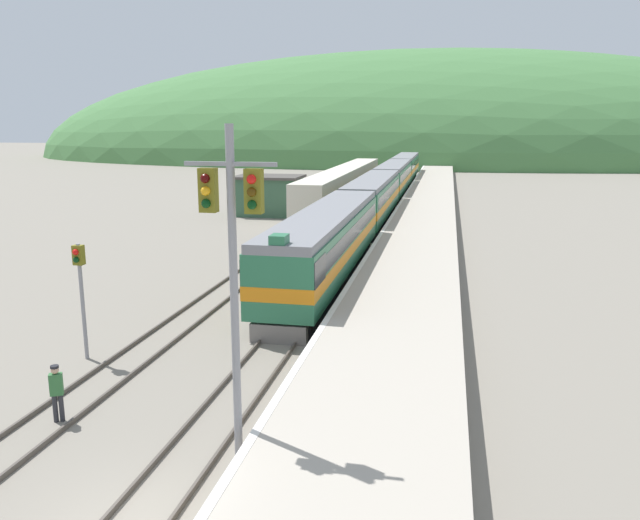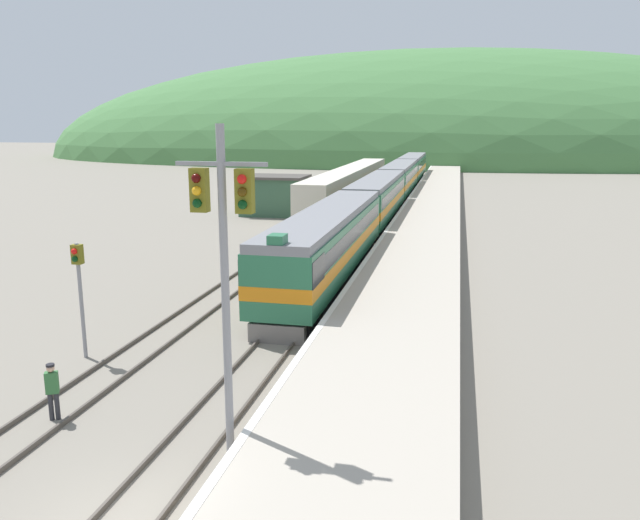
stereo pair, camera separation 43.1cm
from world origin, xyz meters
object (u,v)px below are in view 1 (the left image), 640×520
carriage_third (394,179)px  siding_train (344,185)px  carriage_second (373,199)px  track_worker (57,390)px  signal_post_siding (80,278)px  express_train_lead_car (326,244)px  signal_mast_main (233,251)px  carriage_fourth (405,167)px

carriage_third → siding_train: size_ratio=0.50×
carriage_second → siding_train: (-4.78, 13.81, -0.19)m
carriage_second → track_worker: bearing=-96.6°
signal_post_siding → express_train_lead_car: bearing=63.3°
carriage_second → signal_post_siding: 34.83m
express_train_lead_car → carriage_third: (0.00, 41.85, -0.01)m
carriage_second → signal_post_siding: signal_post_siding is taller
signal_mast_main → signal_post_siding: signal_mast_main is taller
carriage_fourth → siding_train: bearing=-99.9°
carriage_fourth → track_worker: (-4.52, -80.03, -1.17)m
carriage_second → carriage_third: size_ratio=1.00×
carriage_third → carriage_fourth: same height
express_train_lead_car → siding_train: (-4.78, 35.08, -0.21)m
carriage_third → signal_mast_main: (1.43, -60.78, 3.44)m
signal_post_siding → carriage_fourth: bearing=85.1°
carriage_fourth → signal_mast_main: bearing=-89.0°
carriage_second → signal_mast_main: 40.37m
carriage_second → siding_train: 14.62m
carriage_third → track_worker: bearing=-94.4°
signal_mast_main → express_train_lead_car: bearing=94.3°
carriage_second → signal_mast_main: size_ratio=2.32×
siding_train → signal_mast_main: size_ratio=4.63×
express_train_lead_car → carriage_second: bearing=90.0°
express_train_lead_car → siding_train: express_train_lead_car is taller
siding_train → signal_mast_main: bearing=-83.4°
express_train_lead_car → signal_post_siding: (-6.51, -12.93, 0.92)m
carriage_third → signal_post_siding: signal_post_siding is taller
express_train_lead_car → track_worker: express_train_lead_car is taller
express_train_lead_car → signal_post_siding: size_ratio=4.77×
carriage_fourth → signal_post_siding: 75.65m
track_worker → express_train_lead_car: bearing=75.6°
carriage_second → siding_train: size_ratio=0.50×
carriage_third → track_worker: 59.63m
carriage_fourth → signal_post_siding: bearing=-94.9°
express_train_lead_car → track_worker: 18.20m
signal_post_siding → carriage_third: bearing=83.2°
signal_mast_main → track_worker: bearing=167.4°
carriage_second → track_worker: size_ratio=11.39×
track_worker → carriage_second: bearing=83.4°
carriage_third → siding_train: carriage_third is taller
signal_mast_main → track_worker: 7.64m
carriage_third → carriage_fourth: size_ratio=1.00×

